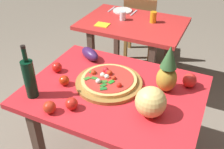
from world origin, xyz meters
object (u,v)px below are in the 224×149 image
dining_chair (140,24)px  tomato_beside_pepper (49,107)px  bell_pepper (190,80)px  tomato_at_corner (72,104)px  napkin_folded (102,25)px  drinking_glass_juice (153,17)px  fork_utensil (112,9)px  pizza (109,79)px  tomato_by_bottle (57,67)px  drinking_glass_water (123,16)px  tomato_near_board (64,80)px  background_table (133,32)px  knife_utensil (134,13)px  eggplant (90,54)px  wine_bottle (30,78)px  melon (151,102)px  pizza_board (109,83)px  pineapple_left (168,71)px  display_table (114,100)px  dinner_plate (122,11)px

dining_chair → tomato_beside_pepper: 2.17m
bell_pepper → tomato_at_corner: bearing=-138.2°
tomato_at_corner → napkin_folded: tomato_at_corner is taller
drinking_glass_juice → fork_utensil: bearing=163.2°
pizza → tomato_beside_pepper: pizza is taller
tomato_by_bottle → drinking_glass_juice: 1.26m
pizza → drinking_glass_water: drinking_glass_water is taller
dining_chair → tomato_near_board: dining_chair is taller
background_table → tomato_beside_pepper: 1.54m
knife_utensil → napkin_folded: bearing=-109.5°
knife_utensil → eggplant: bearing=-86.1°
tomato_at_corner → tomato_near_board: size_ratio=1.10×
pizza → fork_utensil: size_ratio=2.13×
wine_bottle → eggplant: wine_bottle is taller
melon → eggplant: size_ratio=0.93×
dining_chair → fork_utensil: dining_chair is taller
eggplant → tomato_by_bottle: eggplant is taller
pizza → napkin_folded: (-0.51, 0.90, -0.04)m
pizza_board → wine_bottle: (-0.40, -0.32, 0.13)m
pineapple_left → tomato_near_board: 0.70m
tomato_near_board → eggplant: bearing=91.8°
background_table → knife_utensil: bearing=109.1°
display_table → bell_pepper: 0.53m
display_table → fork_utensil: fork_utensil is taller
tomato_at_corner → tomato_beside_pepper: 0.13m
tomato_beside_pepper → wine_bottle: bearing=156.6°
tomato_near_board → tomato_beside_pepper: bearing=-73.8°
drinking_glass_water → dinner_plate: (-0.10, 0.24, -0.04)m
dinner_plate → napkin_folded: dinner_plate is taller
pizza → bell_pepper: (0.51, 0.21, 0.01)m
drinking_glass_juice → eggplant: bearing=-103.6°
pizza → tomato_at_corner: size_ratio=4.93×
tomato_at_corner → napkin_folded: (-0.41, 1.23, -0.04)m
display_table → dinner_plate: dinner_plate is taller
melon → tomato_at_corner: bearing=-160.8°
pineapple_left → dining_chair: bearing=114.7°
tomato_near_board → knife_utensil: size_ratio=0.39×
wine_bottle → tomato_at_corner: size_ratio=4.68×
knife_utensil → dinner_plate: bearing=-178.6°
drinking_glass_juice → napkin_folded: (-0.45, -0.29, -0.05)m
display_table → napkin_folded: bearing=121.0°
pineapple_left → tomato_at_corner: 0.64m
bell_pepper → dining_chair: bearing=120.2°
drinking_glass_juice → melon: bearing=-73.3°
eggplant → wine_bottle: bearing=-100.6°
pineapple_left → drinking_glass_juice: 1.17m
pineapple_left → tomato_beside_pepper: 0.77m
wine_bottle → fork_utensil: wine_bottle is taller
eggplant → tomato_by_bottle: size_ratio=2.68×
fork_utensil → dining_chair: bearing=56.4°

